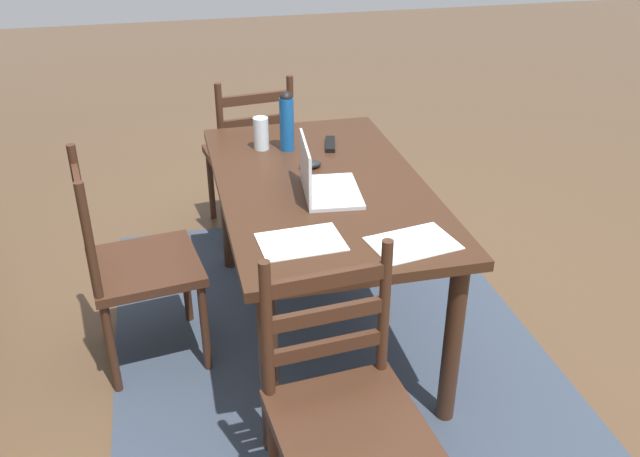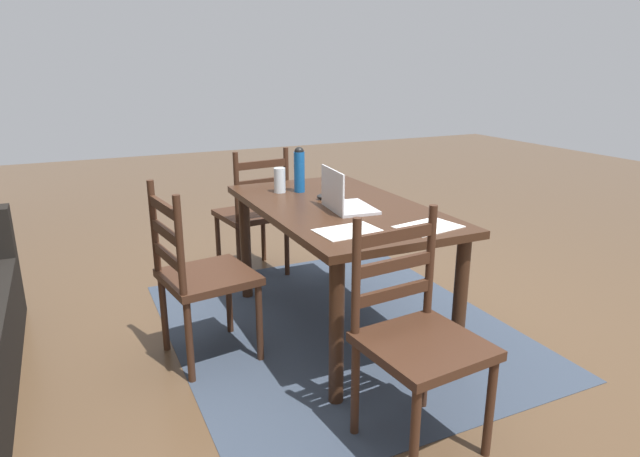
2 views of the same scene
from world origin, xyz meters
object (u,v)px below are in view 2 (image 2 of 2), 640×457
chair_left_far (417,339)px  chair_far_head (201,276)px  dining_table (338,222)px  computer_mouse (324,196)px  tv_remote (330,187)px  laptop (343,200)px  water_bottle (299,169)px  drinking_glass (280,180)px  chair_right_far (253,214)px

chair_left_far → chair_far_head: same height
dining_table → chair_left_far: size_ratio=1.57×
dining_table → computer_mouse: size_ratio=14.87×
tv_remote → computer_mouse: bearing=71.4°
laptop → water_bottle: 0.51m
chair_left_far → drinking_glass: 1.51m
chair_left_far → tv_remote: size_ratio=5.59×
dining_table → chair_far_head: size_ratio=1.57×
drinking_glass → chair_left_far: bearing=-179.6°
drinking_glass → tv_remote: size_ratio=0.89×
dining_table → drinking_glass: drinking_glass is taller
computer_mouse → laptop: bearing=168.7°
dining_table → drinking_glass: 0.50m
drinking_glass → chair_far_head: bearing=125.6°
water_bottle → drinking_glass: 0.14m
chair_left_far → computer_mouse: (1.20, -0.16, 0.31)m
chair_far_head → tv_remote: size_ratio=5.59×
chair_left_far → laptop: (0.93, -0.15, 0.35)m
chair_left_far → laptop: laptop is taller
chair_far_head → laptop: laptop is taller
dining_table → tv_remote: (0.39, -0.14, 0.11)m
water_bottle → computer_mouse: bearing=-165.9°
dining_table → computer_mouse: (0.16, 0.01, 0.12)m
dining_table → computer_mouse: bearing=3.6°
chair_left_far → water_bottle: 1.50m
laptop → chair_left_far: bearing=171.1°
computer_mouse → water_bottle: bearing=6.7°
water_bottle → tv_remote: size_ratio=1.63×
computer_mouse → chair_far_head: bearing=94.8°
chair_left_far → drinking_glass: (1.47, 0.01, 0.36)m
tv_remote → drinking_glass: bearing=6.3°
chair_left_far → water_bottle: (1.43, -0.11, 0.43)m
tv_remote → chair_right_far: bearing=-51.1°
water_bottle → computer_mouse: water_bottle is taller
laptop → drinking_glass: 0.56m
water_bottle → chair_far_head: bearing=118.9°
chair_right_far → laptop: 1.20m
dining_table → drinking_glass: size_ratio=9.87×
laptop → dining_table: bearing=-15.3°
laptop → tv_remote: (0.49, -0.16, -0.05)m
laptop → tv_remote: laptop is taller
drinking_glass → tv_remote: drinking_glass is taller
chair_left_far → tv_remote: bearing=-12.2°
chair_left_far → water_bottle: bearing=-4.2°
dining_table → tv_remote: 0.43m
chair_far_head → chair_right_far: same height
chair_right_far → water_bottle: size_ratio=3.44×
chair_right_far → tv_remote: bearing=-155.0°
chair_right_far → computer_mouse: (-0.87, -0.15, 0.31)m
chair_left_far → water_bottle: size_ratio=3.44×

